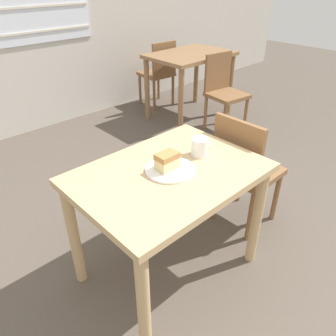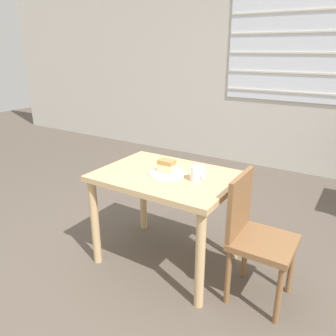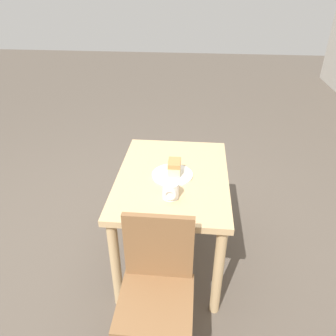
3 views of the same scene
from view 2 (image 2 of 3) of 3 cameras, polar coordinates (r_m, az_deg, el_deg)
The scene contains 7 objects.
ground_plane at distance 2.34m, azimuth -6.82°, elevation -21.19°, with size 14.00×14.00×0.00m, color brown.
wall_back at distance 4.52m, azimuth 18.33°, elevation 17.39°, with size 10.00×0.09×2.80m.
dining_table_near at distance 2.34m, azimuth -0.31°, elevation -3.63°, with size 0.96×0.70×0.71m.
chair_near_window at distance 2.15m, azimuth 14.84°, elevation -11.06°, with size 0.37×0.37×0.83m.
plate at distance 2.29m, azimuth -0.14°, elevation -0.96°, with size 0.26×0.26×0.01m.
cake_slice at distance 2.29m, azimuth -0.22°, elevation 0.36°, with size 0.11×0.08×0.09m.
coffee_mug at distance 2.18m, azimuth 5.23°, elevation -0.98°, with size 0.10×0.09×0.10m.
Camera 2 is at (1.15, -1.34, 1.54)m, focal length 35.00 mm.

